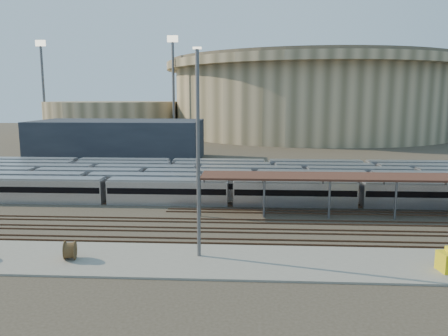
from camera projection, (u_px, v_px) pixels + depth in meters
The scene contains 13 objects.
ground at pixel (260, 220), 57.04m from camera, with size 420.00×420.00×0.00m, color #383026.
apron at pixel (212, 261), 42.52m from camera, with size 50.00×9.00×0.20m, color gray.
subway_trains at pixel (257, 180), 74.98m from camera, with size 129.04×23.90×3.60m.
inspection_shed at pixel (423, 179), 58.95m from camera, with size 60.30×6.00×5.30m.
empty_tracks at pixel (261, 231), 52.10m from camera, with size 170.00×9.62×0.18m.
stadium at pixel (310, 96), 190.96m from camera, with size 124.00×124.00×32.50m.
secondary_arena at pixel (113, 118), 187.38m from camera, with size 56.00×56.00×14.00m, color tan.
service_building at pixel (119, 140), 112.39m from camera, with size 42.00×20.00×10.00m, color #1E232D.
floodlight_0 at pixel (173, 84), 163.80m from camera, with size 4.00×1.00×38.40m.
floodlight_1 at pixel (43, 85), 176.74m from camera, with size 4.00×1.00×38.40m.
floodlight_3 at pixel (232, 87), 211.96m from camera, with size 4.00×1.00×38.40m.
cable_reel_east at pixel (70, 250), 42.52m from camera, with size 1.84×1.84×1.02m, color brown.
yard_light_pole at pixel (198, 154), 41.99m from camera, with size 0.80×0.36×20.27m.
Camera 1 is at (-1.54, -55.38, 15.87)m, focal length 35.00 mm.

